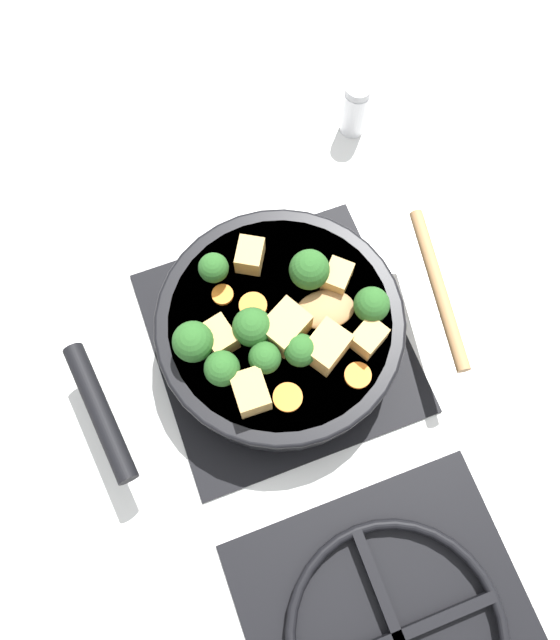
{
  "coord_description": "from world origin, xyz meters",
  "views": [
    {
      "loc": [
        0.08,
        0.23,
        0.76
      ],
      "look_at": [
        0.0,
        0.0,
        0.08
      ],
      "focal_mm": 35.0,
      "sensor_mm": 36.0,
      "label": 1
    }
  ],
  "objects": [
    {
      "name": "broccoli_floret_south_cluster",
      "position": [
        0.1,
        0.0,
        0.11
      ],
      "size": [
        0.05,
        0.05,
        0.05
      ],
      "color": "#709956",
      "rests_on": "skillet_pan"
    },
    {
      "name": "broccoli_floret_north_edge",
      "position": [
        0.08,
        0.04,
        0.11
      ],
      "size": [
        0.04,
        0.04,
        0.05
      ],
      "color": "#709956",
      "rests_on": "skillet_pan"
    },
    {
      "name": "broccoli_floret_small_inner",
      "position": [
        0.04,
        0.01,
        0.11
      ],
      "size": [
        0.04,
        0.04,
        0.05
      ],
      "color": "#709956",
      "rests_on": "skillet_pan"
    },
    {
      "name": "carrot_slice_orange_thin",
      "position": [
        -0.06,
        0.09,
        0.09
      ],
      "size": [
        0.03,
        0.03,
        0.01
      ],
      "primitive_type": "cylinder",
      "color": "orange",
      "rests_on": "skillet_pan"
    },
    {
      "name": "broccoli_floret_east_rim",
      "position": [
        -0.05,
        -0.04,
        0.11
      ],
      "size": [
        0.05,
        0.05,
        0.05
      ],
      "color": "#709956",
      "rests_on": "skillet_pan"
    },
    {
      "name": "broccoli_floret_near_spoon",
      "position": [
        -0.01,
        0.05,
        0.11
      ],
      "size": [
        0.04,
        0.04,
        0.04
      ],
      "color": "#709956",
      "rests_on": "skillet_pan"
    },
    {
      "name": "carrot_slice_edge_slice",
      "position": [
        0.02,
        0.09,
        0.09
      ],
      "size": [
        0.03,
        0.03,
        0.01
      ],
      "primitive_type": "cylinder",
      "color": "orange",
      "rests_on": "skillet_pan"
    },
    {
      "name": "broccoli_floret_west_rim",
      "position": [
        -0.1,
        0.03,
        0.11
      ],
      "size": [
        0.04,
        0.04,
        0.05
      ],
      "color": "#709956",
      "rests_on": "skillet_pan"
    },
    {
      "name": "tofu_cube_east_chunk",
      "position": [
        -0.03,
        0.05,
        0.1
      ],
      "size": [
        0.06,
        0.06,
        0.04
      ],
      "primitive_type": "cube",
      "rotation": [
        0.0,
        0.0,
        0.56
      ],
      "color": "tan",
      "rests_on": "skillet_pan"
    },
    {
      "name": "tofu_cube_back_piece",
      "position": [
        0.01,
        -0.08,
        0.1
      ],
      "size": [
        0.04,
        0.05,
        0.03
      ],
      "primitive_type": "cube",
      "rotation": [
        0.0,
        0.0,
        4.18
      ],
      "color": "tan",
      "rests_on": "skillet_pan"
    },
    {
      "name": "carrot_slice_under_broccoli",
      "position": [
        0.02,
        -0.03,
        0.09
      ],
      "size": [
        0.03,
        0.03,
        0.01
      ],
      "primitive_type": "cylinder",
      "color": "orange",
      "rests_on": "skillet_pan"
    },
    {
      "name": "tofu_cube_center_large",
      "position": [
        -0.08,
        0.06,
        0.1
      ],
      "size": [
        0.05,
        0.04,
        0.03
      ],
      "primitive_type": "cube",
      "rotation": [
        0.0,
        0.0,
        3.65
      ],
      "color": "tan",
      "rests_on": "skillet_pan"
    },
    {
      "name": "tofu_cube_mid_small",
      "position": [
        0.06,
        0.07,
        0.1
      ],
      "size": [
        0.04,
        0.04,
        0.03
      ],
      "primitive_type": "cube",
      "rotation": [
        0.0,
        0.0,
        4.68
      ],
      "color": "tan",
      "rests_on": "skillet_pan"
    },
    {
      "name": "wooden_spoon",
      "position": [
        -0.12,
        0.02,
        0.09
      ],
      "size": [
        0.2,
        0.2,
        0.02
      ],
      "color": "#A87A4C",
      "rests_on": "skillet_pan"
    },
    {
      "name": "tofu_cube_west_chunk",
      "position": [
        0.0,
        0.02,
        0.1
      ],
      "size": [
        0.06,
        0.06,
        0.04
      ],
      "primitive_type": "cube",
      "rotation": [
        0.0,
        0.0,
        0.5
      ],
      "color": "tan",
      "rests_on": "skillet_pan"
    },
    {
      "name": "broccoli_floret_center_top",
      "position": [
        0.05,
        -0.08,
        0.11
      ],
      "size": [
        0.04,
        0.04,
        0.04
      ],
      "color": "#709956",
      "rests_on": "skillet_pan"
    },
    {
      "name": "salt_shaker",
      "position": [
        -0.21,
        -0.27,
        0.04
      ],
      "size": [
        0.04,
        0.04,
        0.09
      ],
      "color": "white",
      "rests_on": "ground_plane"
    },
    {
      "name": "front_burner_grate",
      "position": [
        0.0,
        0.0,
        0.01
      ],
      "size": [
        0.31,
        0.31,
        0.03
      ],
      "color": "black",
      "rests_on": "ground_plane"
    },
    {
      "name": "rear_burner_grate",
      "position": [
        0.0,
        0.36,
        0.01
      ],
      "size": [
        0.31,
        0.31,
        0.03
      ],
      "color": "black",
      "rests_on": "ground_plane"
    },
    {
      "name": "carrot_slice_near_center",
      "position": [
        0.05,
        -0.05,
        0.09
      ],
      "size": [
        0.03,
        0.03,
        0.01
      ],
      "primitive_type": "cylinder",
      "color": "orange",
      "rests_on": "skillet_pan"
    },
    {
      "name": "broccoli_floret_mid_floret",
      "position": [
        0.03,
        0.04,
        0.11
      ],
      "size": [
        0.04,
        0.04,
        0.04
      ],
      "color": "#709956",
      "rests_on": "skillet_pan"
    },
    {
      "name": "tofu_cube_front_piece",
      "position": [
        -0.08,
        -0.02,
        0.1
      ],
      "size": [
        0.04,
        0.04,
        0.03
      ],
      "primitive_type": "cube",
      "rotation": [
        0.0,
        0.0,
        0.81
      ],
      "color": "tan",
      "rests_on": "skillet_pan"
    },
    {
      "name": "tofu_cube_near_handle",
      "position": [
        0.07,
        -0.0,
        0.1
      ],
      "size": [
        0.04,
        0.04,
        0.03
      ],
      "primitive_type": "cube",
      "rotation": [
        0.0,
        0.0,
        4.94
      ],
      "color": "tan",
      "rests_on": "skillet_pan"
    },
    {
      "name": "ground_plane",
      "position": [
        0.0,
        0.0,
        0.0
      ],
      "size": [
        2.4,
        2.4,
        0.0
      ],
      "primitive_type": "plane",
      "color": "silver"
    },
    {
      "name": "skillet_pan",
      "position": [
        0.0,
        0.0,
        0.06
      ],
      "size": [
        0.39,
        0.29,
        0.06
      ],
      "color": "black",
      "rests_on": "front_burner_grate"
    }
  ]
}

